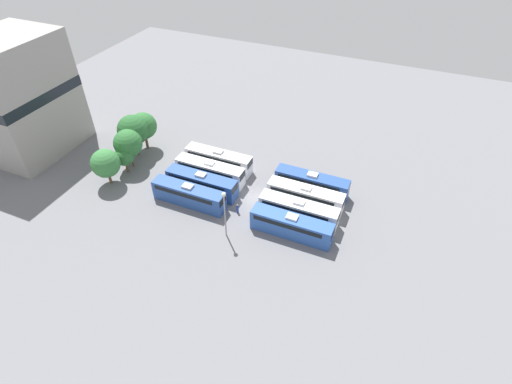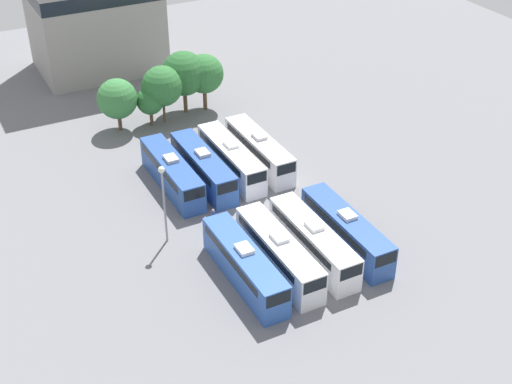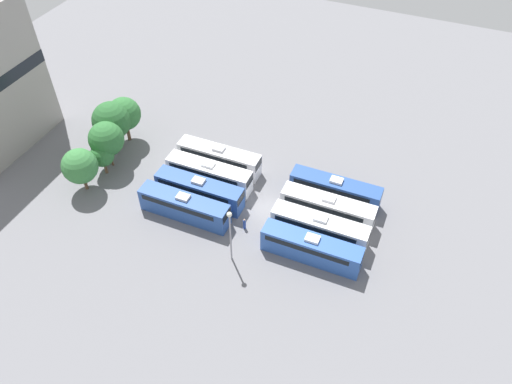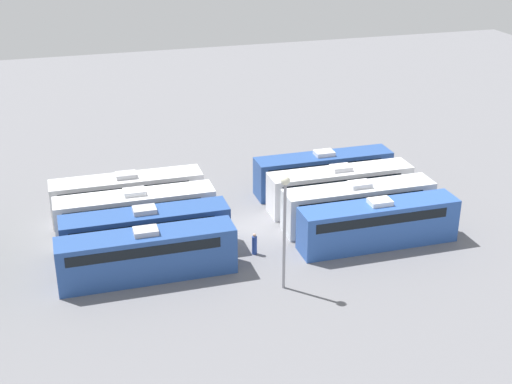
# 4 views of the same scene
# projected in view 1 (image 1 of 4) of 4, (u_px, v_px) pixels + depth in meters

# --- Properties ---
(ground_plane) EXTENTS (127.39, 127.39, 0.00)m
(ground_plane) POSITION_uv_depth(u_px,v_px,m) (253.00, 198.00, 63.72)
(ground_plane) COLOR slate
(bus_0) EXTENTS (2.49, 11.87, 3.63)m
(bus_0) POSITION_uv_depth(u_px,v_px,m) (291.00, 225.00, 56.43)
(bus_0) COLOR #2D56A8
(bus_0) RESTS_ON ground_plane
(bus_1) EXTENTS (2.49, 11.87, 3.63)m
(bus_1) POSITION_uv_depth(u_px,v_px,m) (298.00, 210.00, 58.82)
(bus_1) COLOR silver
(bus_1) RESTS_ON ground_plane
(bus_2) EXTENTS (2.49, 11.87, 3.63)m
(bus_2) POSITION_uv_depth(u_px,v_px,m) (305.00, 196.00, 61.31)
(bus_2) COLOR white
(bus_2) RESTS_ON ground_plane
(bus_3) EXTENTS (2.49, 11.87, 3.63)m
(bus_3) POSITION_uv_depth(u_px,v_px,m) (311.00, 183.00, 63.80)
(bus_3) COLOR #284C93
(bus_3) RESTS_ON ground_plane
(bus_4) EXTENTS (2.49, 11.87, 3.63)m
(bus_4) POSITION_uv_depth(u_px,v_px,m) (189.00, 195.00, 61.58)
(bus_4) COLOR #284C93
(bus_4) RESTS_ON ground_plane
(bus_5) EXTENTS (2.49, 11.87, 3.63)m
(bus_5) POSITION_uv_depth(u_px,v_px,m) (201.00, 183.00, 63.78)
(bus_5) COLOR #284C93
(bus_5) RESTS_ON ground_plane
(bus_6) EXTENTS (2.49, 11.87, 3.63)m
(bus_6) POSITION_uv_depth(u_px,v_px,m) (210.00, 171.00, 66.21)
(bus_6) COLOR white
(bus_6) RESTS_ON ground_plane
(bus_7) EXTENTS (2.49, 11.87, 3.63)m
(bus_7) POSITION_uv_depth(u_px,v_px,m) (218.00, 159.00, 68.70)
(bus_7) COLOR silver
(bus_7) RESTS_ON ground_plane
(worker_person) EXTENTS (0.36, 0.36, 1.63)m
(worker_person) POSITION_uv_depth(u_px,v_px,m) (237.00, 209.00, 60.65)
(worker_person) COLOR navy
(worker_person) RESTS_ON ground_plane
(light_pole) EXTENTS (0.60, 0.60, 7.94)m
(light_pole) POSITION_uv_depth(u_px,v_px,m) (224.00, 207.00, 54.03)
(light_pole) COLOR gray
(light_pole) RESTS_ON ground_plane
(tree_0) EXTENTS (4.70, 4.70, 6.39)m
(tree_0) POSITION_uv_depth(u_px,v_px,m) (106.00, 163.00, 64.05)
(tree_0) COLOR brown
(tree_0) RESTS_ON ground_plane
(tree_1) EXTENTS (3.24, 3.24, 4.81)m
(tree_1) POSITION_uv_depth(u_px,v_px,m) (124.00, 156.00, 67.03)
(tree_1) COLOR brown
(tree_1) RESTS_ON ground_plane
(tree_2) EXTENTS (4.83, 4.83, 7.11)m
(tree_2) POSITION_uv_depth(u_px,v_px,m) (128.00, 144.00, 67.27)
(tree_2) COLOR brown
(tree_2) RESTS_ON ground_plane
(tree_3) EXTENTS (5.41, 5.41, 7.83)m
(tree_3) POSITION_uv_depth(u_px,v_px,m) (133.00, 130.00, 69.74)
(tree_3) COLOR brown
(tree_3) RESTS_ON ground_plane
(tree_4) EXTENTS (4.82, 4.82, 7.13)m
(tree_4) POSITION_uv_depth(u_px,v_px,m) (143.00, 126.00, 71.65)
(tree_4) COLOR brown
(tree_4) RESTS_ON ground_plane
(depot_building) EXTENTS (16.26, 12.52, 20.35)m
(depot_building) POSITION_uv_depth(u_px,v_px,m) (20.00, 97.00, 68.28)
(depot_building) COLOR gray
(depot_building) RESTS_ON ground_plane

